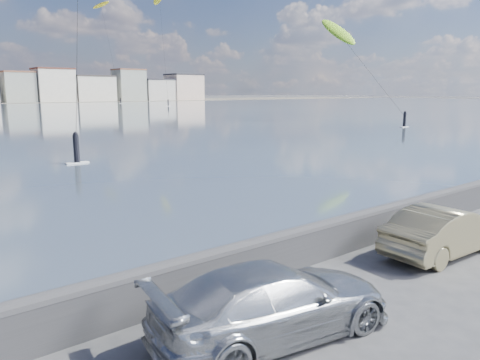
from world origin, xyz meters
The scene contains 6 objects.
ground centered at (0.00, 0.00, 0.00)m, with size 700.00×700.00×0.00m, color #333335.
seawall centered at (0.00, 2.70, 0.58)m, with size 400.00×0.36×1.08m.
car_silver centered at (-0.99, 0.55, 0.69)m, with size 1.92×4.72×1.37m, color #A6AAAE.
car_champagne centered at (5.72, 0.83, 0.68)m, with size 1.44×4.14×1.36m, color tan.
kitesurfer_9 centered at (49.93, 41.28, 12.72)m, with size 5.93×18.22×15.74m.
kitesurfer_16 centered at (63.10, 157.65, 32.98)m, with size 5.62×11.02×34.87m.
Camera 1 is at (-6.49, -5.28, 4.49)m, focal length 35.00 mm.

